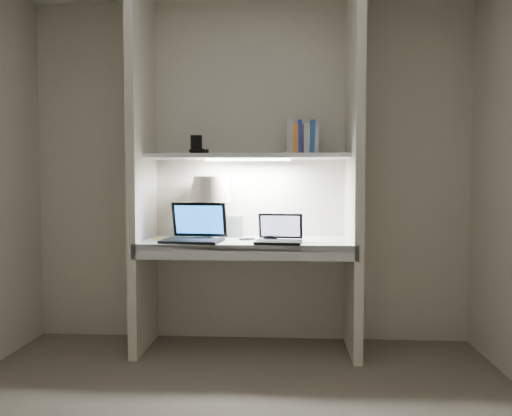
# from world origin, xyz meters

# --- Properties ---
(back_wall) EXTENTS (3.20, 0.01, 2.50)m
(back_wall) POSITION_xyz_m (0.00, 1.50, 1.25)
(back_wall) COLOR beige
(back_wall) RESTS_ON floor
(alcove_panel_left) EXTENTS (0.06, 0.55, 2.50)m
(alcove_panel_left) POSITION_xyz_m (-0.73, 1.23, 1.25)
(alcove_panel_left) COLOR beige
(alcove_panel_left) RESTS_ON floor
(alcove_panel_right) EXTENTS (0.06, 0.55, 2.50)m
(alcove_panel_right) POSITION_xyz_m (0.73, 1.23, 1.25)
(alcove_panel_right) COLOR beige
(alcove_panel_right) RESTS_ON floor
(desk) EXTENTS (1.40, 0.55, 0.04)m
(desk) POSITION_xyz_m (0.00, 1.23, 0.75)
(desk) COLOR white
(desk) RESTS_ON alcove_panel_left
(desk_apron) EXTENTS (1.46, 0.03, 0.10)m
(desk_apron) POSITION_xyz_m (0.00, 0.96, 0.72)
(desk_apron) COLOR silver
(desk_apron) RESTS_ON desk
(shelf) EXTENTS (1.40, 0.36, 0.03)m
(shelf) POSITION_xyz_m (0.00, 1.32, 1.35)
(shelf) COLOR silver
(shelf) RESTS_ON back_wall
(strip_light) EXTENTS (0.60, 0.04, 0.02)m
(strip_light) POSITION_xyz_m (0.00, 1.32, 1.33)
(strip_light) COLOR white
(strip_light) RESTS_ON shelf
(table_lamp) EXTENTS (0.30, 0.30, 0.44)m
(table_lamp) POSITION_xyz_m (-0.27, 1.34, 1.07)
(table_lamp) COLOR white
(table_lamp) RESTS_ON desk
(laptop_main) EXTENTS (0.42, 0.38, 0.26)m
(laptop_main) POSITION_xyz_m (-0.35, 1.15, 0.83)
(laptop_main) COLOR black
(laptop_main) RESTS_ON desk
(laptop_netbook) EXTENTS (0.32, 0.29, 0.19)m
(laptop_netbook) POSITION_xyz_m (0.22, 1.09, 0.81)
(laptop_netbook) COLOR black
(laptop_netbook) RESTS_ON desk
(speaker) EXTENTS (0.12, 0.09, 0.16)m
(speaker) POSITION_xyz_m (-0.10, 1.40, 0.85)
(speaker) COLOR silver
(speaker) RESTS_ON desk
(mouse) EXTENTS (0.12, 0.08, 0.04)m
(mouse) POSITION_xyz_m (0.16, 1.21, 0.79)
(mouse) COLOR black
(mouse) RESTS_ON desk
(cable_coil) EXTENTS (0.11, 0.11, 0.01)m
(cable_coil) POSITION_xyz_m (0.01, 1.24, 0.78)
(cable_coil) COLOR black
(cable_coil) RESTS_ON desk
(sticky_note) EXTENTS (0.09, 0.09, 0.00)m
(sticky_note) POSITION_xyz_m (-0.64, 1.26, 0.77)
(sticky_note) COLOR yellow
(sticky_note) RESTS_ON desk
(book_row) EXTENTS (0.22, 0.16, 0.24)m
(book_row) POSITION_xyz_m (0.38, 1.35, 1.48)
(book_row) COLOR silver
(book_row) RESTS_ON shelf
(shelf_box) EXTENTS (0.09, 0.07, 0.14)m
(shelf_box) POSITION_xyz_m (-0.37, 1.34, 1.43)
(shelf_box) COLOR black
(shelf_box) RESTS_ON shelf
(shelf_gadget) EXTENTS (0.14, 0.12, 0.05)m
(shelf_gadget) POSITION_xyz_m (-0.37, 1.34, 1.39)
(shelf_gadget) COLOR black
(shelf_gadget) RESTS_ON shelf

